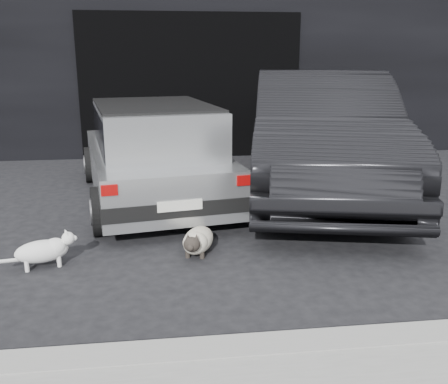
{
  "coord_description": "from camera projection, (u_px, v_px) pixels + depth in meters",
  "views": [
    {
      "loc": [
        0.43,
        -5.3,
        1.86
      ],
      "look_at": [
        1.06,
        -0.35,
        0.48
      ],
      "focal_mm": 40.0,
      "sensor_mm": 36.0,
      "label": 1
    }
  ],
  "objects": [
    {
      "name": "ground",
      "position": [
        125.0,
        229.0,
        5.51
      ],
      "size": [
        80.0,
        80.0,
        0.0
      ],
      "primitive_type": "plane",
      "color": "black",
      "rests_on": "ground"
    },
    {
      "name": "building_facade",
      "position": [
        184.0,
        24.0,
        10.71
      ],
      "size": [
        34.0,
        4.0,
        5.0
      ],
      "primitive_type": "cube",
      "color": "black",
      "rests_on": "ground"
    },
    {
      "name": "second_car",
      "position": [
        321.0,
        133.0,
        6.84
      ],
      "size": [
        2.79,
        5.27,
        1.65
      ],
      "primitive_type": "imported",
      "rotation": [
        0.0,
        0.0,
        -0.22
      ],
      "color": "black",
      "rests_on": "ground"
    },
    {
      "name": "cat_siamese",
      "position": [
        197.0,
        241.0,
        4.8
      ],
      "size": [
        0.42,
        0.81,
        0.29
      ],
      "rotation": [
        0.0,
        0.0,
        2.86
      ],
      "color": "beige",
      "rests_on": "ground"
    },
    {
      "name": "silver_hatchback",
      "position": [
        153.0,
        148.0,
        6.42
      ],
      "size": [
        2.15,
        3.67,
        1.28
      ],
      "rotation": [
        0.0,
        0.0,
        0.16
      ],
      "color": "#ADB0B2",
      "rests_on": "ground"
    },
    {
      "name": "cat_white",
      "position": [
        45.0,
        250.0,
        4.51
      ],
      "size": [
        0.66,
        0.35,
        0.32
      ],
      "rotation": [
        0.0,
        0.0,
        -1.29
      ],
      "color": "white",
      "rests_on": "ground"
    },
    {
      "name": "garage_opening",
      "position": [
        191.0,
        87.0,
        9.11
      ],
      "size": [
        4.0,
        0.1,
        2.6
      ],
      "primitive_type": "cube",
      "color": "black",
      "rests_on": "ground"
    },
    {
      "name": "curb",
      "position": [
        259.0,
        352.0,
        3.13
      ],
      "size": [
        18.0,
        0.25,
        0.12
      ],
      "primitive_type": "cube",
      "color": "gray",
      "rests_on": "ground"
    }
  ]
}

